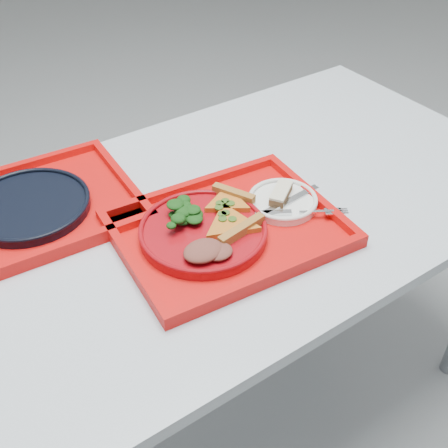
{
  "coord_description": "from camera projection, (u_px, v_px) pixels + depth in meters",
  "views": [
    {
      "loc": [
        -0.5,
        -0.82,
        1.51
      ],
      "look_at": [
        0.0,
        -0.09,
        0.78
      ],
      "focal_mm": 45.0,
      "sensor_mm": 36.0,
      "label": 1
    }
  ],
  "objects": [
    {
      "name": "navy_plate",
      "position": [
        29.0,
        207.0,
        1.21
      ],
      "size": [
        0.26,
        0.26,
        0.02
      ],
      "primitive_type": "cylinder",
      "color": "black",
      "rests_on": "tray_far"
    },
    {
      "name": "dessert_bar",
      "position": [
        281.0,
        193.0,
        1.22
      ],
      "size": [
        0.08,
        0.07,
        0.02
      ],
      "rotation": [
        0.0,
        0.0,
        0.6
      ],
      "color": "#4F2D1A",
      "rests_on": "side_plate"
    },
    {
      "name": "meat_portion",
      "position": [
        203.0,
        251.0,
        1.07
      ],
      "size": [
        0.08,
        0.06,
        0.02
      ],
      "primitive_type": "ellipsoid",
      "color": "brown",
      "rests_on": "dinner_plate"
    },
    {
      "name": "knife",
      "position": [
        287.0,
        201.0,
        1.21
      ],
      "size": [
        0.19,
        0.03,
        0.01
      ],
      "primitive_type": "cube",
      "rotation": [
        0.0,
        0.0,
        0.09
      ],
      "color": "silver",
      "rests_on": "side_plate"
    },
    {
      "name": "fork",
      "position": [
        298.0,
        212.0,
        1.18
      ],
      "size": [
        0.17,
        0.11,
        0.01
      ],
      "primitive_type": "cube",
      "rotation": [
        0.0,
        0.0,
        -0.54
      ],
      "color": "silver",
      "rests_on": "side_plate"
    },
    {
      "name": "pizza_slice_a",
      "position": [
        230.0,
        222.0,
        1.14
      ],
      "size": [
        0.13,
        0.15,
        0.02
      ],
      "primitive_type": null,
      "rotation": [
        0.0,
        0.0,
        1.73
      ],
      "color": "gold",
      "rests_on": "dinner_plate"
    },
    {
      "name": "salad_heap",
      "position": [
        177.0,
        213.0,
        1.14
      ],
      "size": [
        0.08,
        0.07,
        0.04
      ],
      "primitive_type": "ellipsoid",
      "color": "black",
      "rests_on": "dinner_plate"
    },
    {
      "name": "dinner_plate",
      "position": [
        203.0,
        233.0,
        1.14
      ],
      "size": [
        0.26,
        0.26,
        0.02
      ],
      "primitive_type": "cylinder",
      "color": "#990A11",
      "rests_on": "tray_main"
    },
    {
      "name": "pizza_slice_b",
      "position": [
        227.0,
        201.0,
        1.19
      ],
      "size": [
        0.14,
        0.14,
        0.02
      ],
      "primitive_type": null,
      "rotation": [
        0.0,
        0.0,
        3.6
      ],
      "color": "gold",
      "rests_on": "dinner_plate"
    },
    {
      "name": "table",
      "position": [
        201.0,
        240.0,
        1.27
      ],
      "size": [
        1.6,
        0.8,
        0.75
      ],
      "color": "#ADB7C2",
      "rests_on": "ground"
    },
    {
      "name": "tray_far",
      "position": [
        31.0,
        212.0,
        1.22
      ],
      "size": [
        0.47,
        0.38,
        0.01
      ],
      "primitive_type": "cube",
      "rotation": [
        0.0,
        0.0,
        -0.06
      ],
      "color": "red",
      "rests_on": "table"
    },
    {
      "name": "tray_main",
      "position": [
        228.0,
        231.0,
        1.17
      ],
      "size": [
        0.48,
        0.39,
        0.01
      ],
      "primitive_type": "cube",
      "rotation": [
        0.0,
        0.0,
        -0.09
      ],
      "color": "red",
      "rests_on": "table"
    },
    {
      "name": "ground",
      "position": [
        207.0,
        408.0,
        1.7
      ],
      "size": [
        10.0,
        10.0,
        0.0
      ],
      "primitive_type": "plane",
      "color": "gray",
      "rests_on": "ground"
    },
    {
      "name": "side_plate",
      "position": [
        283.0,
        202.0,
        1.22
      ],
      "size": [
        0.15,
        0.15,
        0.01
      ],
      "primitive_type": "cylinder",
      "color": "white",
      "rests_on": "tray_main"
    }
  ]
}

